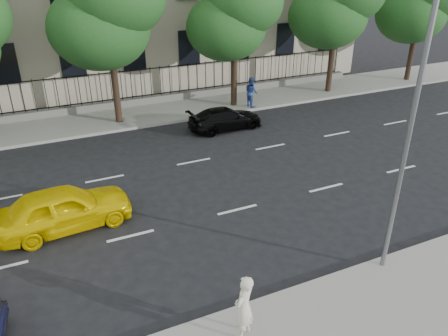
% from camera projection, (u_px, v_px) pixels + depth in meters
% --- Properties ---
extents(ground, '(120.00, 120.00, 0.00)m').
position_uv_depth(ground, '(271.00, 247.00, 14.12)').
color(ground, black).
rests_on(ground, ground).
extents(near_sidewalk, '(60.00, 4.00, 0.15)m').
position_uv_depth(near_sidewalk, '(352.00, 334.00, 10.83)').
color(near_sidewalk, gray).
rests_on(near_sidewalk, ground).
extents(far_sidewalk, '(60.00, 4.00, 0.15)m').
position_uv_depth(far_sidewalk, '(151.00, 113.00, 25.47)').
color(far_sidewalk, gray).
rests_on(far_sidewalk, ground).
extents(lane_markings, '(49.60, 4.62, 0.01)m').
position_uv_depth(lane_markings, '(213.00, 183.00, 17.98)').
color(lane_markings, silver).
rests_on(lane_markings, ground).
extents(iron_fence, '(30.00, 0.50, 2.20)m').
position_uv_depth(iron_fence, '(142.00, 96.00, 26.59)').
color(iron_fence, slate).
rests_on(iron_fence, far_sidewalk).
extents(street_light, '(0.25, 3.32, 8.05)m').
position_uv_depth(street_light, '(399.00, 99.00, 11.30)').
color(street_light, slate).
rests_on(street_light, near_sidewalk).
extents(tree_c, '(5.89, 5.50, 9.80)m').
position_uv_depth(tree_c, '(106.00, 0.00, 21.38)').
color(tree_c, '#382619').
rests_on(tree_c, far_sidewalk).
extents(tree_d, '(5.34, 4.94, 8.84)m').
position_uv_depth(tree_d, '(234.00, 6.00, 24.24)').
color(tree_d, '#382619').
rests_on(tree_d, far_sidewalk).
extents(yellow_taxi, '(4.62, 2.18, 1.53)m').
position_uv_depth(yellow_taxi, '(64.00, 208.00, 14.80)').
color(yellow_taxi, '#F7D500').
rests_on(yellow_taxi, ground).
extents(black_sedan, '(4.10, 1.79, 1.17)m').
position_uv_depth(black_sedan, '(225.00, 119.00, 23.17)').
color(black_sedan, black).
rests_on(black_sedan, ground).
extents(woman_near, '(0.78, 0.72, 1.78)m').
position_uv_depth(woman_near, '(244.00, 307.00, 10.32)').
color(woman_near, silver).
rests_on(woman_near, near_sidewalk).
extents(pedestrian_far, '(0.75, 0.91, 1.75)m').
position_uv_depth(pedestrian_far, '(251.00, 92.00, 25.99)').
color(pedestrian_far, navy).
rests_on(pedestrian_far, far_sidewalk).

